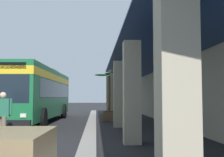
# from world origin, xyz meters

# --- Properties ---
(ground) EXTENTS (120.00, 120.00, 0.00)m
(ground) POSITION_xyz_m (0.00, 8.00, 0.00)
(ground) COLOR #262628
(curb_strip) EXTENTS (30.60, 0.50, 0.12)m
(curb_strip) POSITION_xyz_m (2.54, 4.49, 0.06)
(curb_strip) COLOR #9E998E
(curb_strip) RESTS_ON ground
(transit_bus) EXTENTS (11.29, 3.09, 3.34)m
(transit_bus) POSITION_xyz_m (-0.66, 1.05, 1.85)
(transit_bus) COLOR #196638
(transit_bus) RESTS_ON ground
(pedestrian) EXTENTS (0.36, 0.67, 1.68)m
(pedestrian) POSITION_xyz_m (6.70, 1.47, 0.94)
(pedestrian) COLOR #726651
(pedestrian) RESTS_ON ground
(potted_palm) EXTENTS (1.55, 1.68, 3.17)m
(potted_palm) POSITION_xyz_m (-1.00, 5.55, 0.70)
(potted_palm) COLOR brown
(potted_palm) RESTS_ON ground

